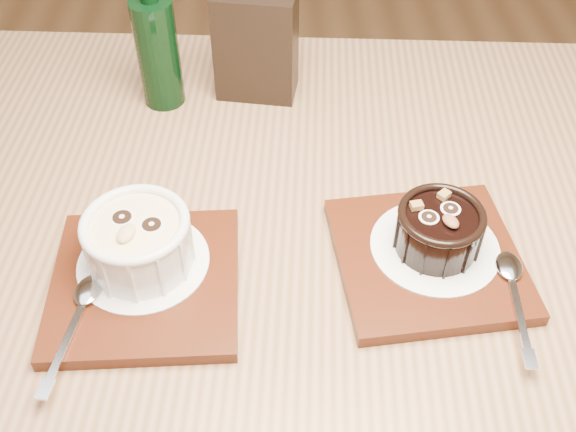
% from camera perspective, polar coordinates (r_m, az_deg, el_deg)
% --- Properties ---
extents(table, '(1.26, 0.89, 0.75)m').
position_cam_1_polar(table, '(0.78, 1.15, -6.54)').
color(table, brown).
rests_on(table, ground).
extents(tray_left, '(0.18, 0.18, 0.01)m').
position_cam_1_polar(tray_left, '(0.67, -11.98, -5.59)').
color(tray_left, '#4C1D0C').
rests_on(tray_left, table).
extents(doily_left, '(0.13, 0.13, 0.00)m').
position_cam_1_polar(doily_left, '(0.68, -12.13, -3.81)').
color(doily_left, white).
rests_on(doily_left, tray_left).
extents(ramekin_white, '(0.10, 0.10, 0.06)m').
position_cam_1_polar(ramekin_white, '(0.66, -12.57, -1.96)').
color(ramekin_white, white).
rests_on(ramekin_white, doily_left).
extents(spoon_left, '(0.05, 0.14, 0.01)m').
position_cam_1_polar(spoon_left, '(0.65, -17.59, -8.41)').
color(spoon_left, silver).
rests_on(spoon_left, tray_left).
extents(tray_right, '(0.20, 0.20, 0.01)m').
position_cam_1_polar(tray_right, '(0.69, 11.72, -3.55)').
color(tray_right, '#4C1D0C').
rests_on(tray_right, table).
extents(doily_right, '(0.13, 0.13, 0.00)m').
position_cam_1_polar(doily_right, '(0.70, 12.32, -2.54)').
color(doily_right, white).
rests_on(doily_right, tray_right).
extents(ramekin_dark, '(0.09, 0.09, 0.05)m').
position_cam_1_polar(ramekin_dark, '(0.68, 12.68, -0.98)').
color(ramekin_dark, black).
rests_on(ramekin_dark, doily_right).
extents(spoon_right, '(0.04, 0.14, 0.01)m').
position_cam_1_polar(spoon_right, '(0.67, 18.70, -6.29)').
color(spoon_right, silver).
rests_on(spoon_right, tray_right).
extents(condiment_stand, '(0.11, 0.08, 0.14)m').
position_cam_1_polar(condiment_stand, '(0.87, -2.71, 14.32)').
color(condiment_stand, black).
rests_on(condiment_stand, table).
extents(green_bottle, '(0.05, 0.05, 0.20)m').
position_cam_1_polar(green_bottle, '(0.86, -10.99, 13.72)').
color(green_bottle, black).
rests_on(green_bottle, table).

